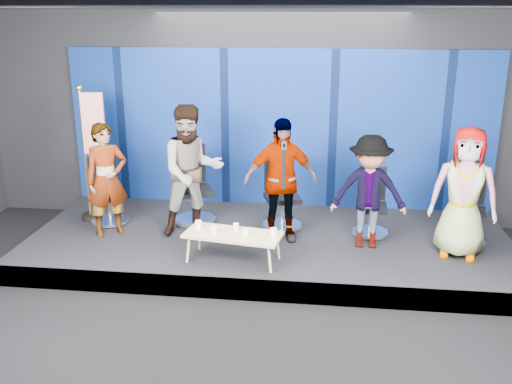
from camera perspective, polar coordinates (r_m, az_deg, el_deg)
ground at (r=6.40m, az=-0.94°, el=-15.17°), size 10.00×10.00×0.00m
room_walls at (r=5.47m, az=-1.07°, el=6.72°), size 10.02×8.02×3.51m
riser at (r=8.53m, az=1.35°, el=-5.22°), size 7.00×3.00×0.30m
backdrop at (r=9.49m, az=2.27°, el=6.32°), size 7.00×0.08×2.60m
chair_a at (r=9.16m, az=-14.59°, el=-0.91°), size 0.81×0.81×1.03m
panelist_a at (r=8.53m, az=-14.69°, el=1.20°), size 0.72×0.68×1.66m
chair_b at (r=8.94m, az=-6.28°, el=-0.54°), size 0.89×0.89×1.19m
panelist_b at (r=8.28m, az=-6.42°, el=2.11°), size 1.15×1.05×1.92m
chair_c at (r=8.68m, az=2.56°, el=-1.20°), size 0.77×0.77×1.10m
panelist_c at (r=8.04m, az=2.45°, el=1.20°), size 1.12×0.72×1.78m
chair_d at (r=8.58m, az=11.41°, el=-2.04°), size 0.57×0.57×0.98m
panelist_d at (r=7.96m, az=11.23°, el=-0.01°), size 1.05×0.63×1.59m
chair_e at (r=8.61m, az=20.23°, el=-2.50°), size 0.74×0.74×1.09m
panelist_e at (r=7.97m, az=20.09°, el=-0.09°), size 0.97×0.74×1.77m
coffee_table at (r=7.50m, az=-2.31°, el=-4.36°), size 1.33×0.74×0.39m
mug_a at (r=7.67m, az=-5.76°, el=-3.25°), size 0.09×0.09×0.11m
mug_b at (r=7.48m, az=-4.25°, el=-3.78°), size 0.08×0.08×0.10m
mug_c at (r=7.57m, az=-2.02°, el=-3.49°), size 0.08×0.08×0.09m
mug_d at (r=7.39m, az=-1.08°, el=-4.04°), size 0.08×0.08×0.09m
mug_e at (r=7.38m, az=1.76°, el=-4.04°), size 0.09×0.09×0.10m
flag_stand at (r=9.10m, az=-16.14°, el=4.01°), size 0.49×0.28×2.13m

